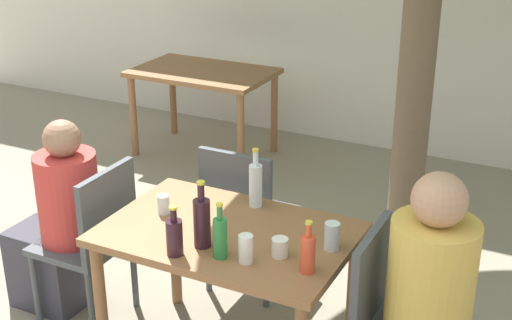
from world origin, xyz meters
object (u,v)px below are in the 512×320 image
object	(u,v)px
dining_table_front	(228,249)
drinking_glass_3	(332,236)
dining_table_back	(203,82)
patio_chair_0	(94,235)
drinking_glass_2	(163,204)
drinking_glass_0	(246,249)
wine_bottle_1	(202,221)
patio_chair_1	(393,316)
wine_bottle_3	(174,236)
water_bottle_0	(256,184)
drinking_glass_1	(280,247)
soda_bottle_2	(308,253)
green_bottle_4	(220,237)
patio_chair_2	(245,211)
person_seated_0	(59,228)

from	to	relation	value
dining_table_front	drinking_glass_3	size ratio (longest dim) A/B	9.13
dining_table_front	dining_table_back	bearing A→B (deg)	123.02
patio_chair_0	drinking_glass_2	world-z (taller)	patio_chair_0
drinking_glass_0	dining_table_front	bearing A→B (deg)	134.12
wine_bottle_1	drinking_glass_2	size ratio (longest dim) A/B	3.39
patio_chair_1	drinking_glass_0	distance (m)	0.71
wine_bottle_3	drinking_glass_3	world-z (taller)	wine_bottle_3
water_bottle_0	drinking_glass_1	size ratio (longest dim) A/B	3.64
patio_chair_1	wine_bottle_3	distance (m)	1.02
soda_bottle_2	green_bottle_4	world-z (taller)	green_bottle_4
patio_chair_2	drinking_glass_1	distance (m)	0.96
patio_chair_2	soda_bottle_2	world-z (taller)	soda_bottle_2
drinking_glass_3	dining_table_front	bearing A→B (deg)	-173.54
soda_bottle_2	green_bottle_4	xyz separation A→B (m)	(-0.39, -0.06, 0.01)
patio_chair_2	drinking_glass_3	distance (m)	0.98
patio_chair_2	person_seated_0	distance (m)	1.04
patio_chair_2	drinking_glass_3	size ratio (longest dim) A/B	7.12
patio_chair_0	dining_table_front	bearing A→B (deg)	90.00
person_seated_0	drinking_glass_3	bearing A→B (deg)	92.08
water_bottle_0	soda_bottle_2	world-z (taller)	water_bottle_0
dining_table_back	wine_bottle_1	world-z (taller)	wine_bottle_1
soda_bottle_2	wine_bottle_3	size ratio (longest dim) A/B	1.01
dining_table_front	wine_bottle_3	xyz separation A→B (m)	(-0.10, -0.30, 0.19)
wine_bottle_1	drinking_glass_0	bearing A→B (deg)	-8.38
patio_chair_1	drinking_glass_1	bearing A→B (deg)	101.82
person_seated_0	wine_bottle_3	size ratio (longest dim) A/B	4.86
patio_chair_2	wine_bottle_1	xyz separation A→B (m)	(0.21, -0.81, 0.35)
drinking_glass_1	drinking_glass_3	world-z (taller)	drinking_glass_3
patio_chair_0	patio_chair_1	bearing A→B (deg)	90.00
drinking_glass_0	patio_chair_2	bearing A→B (deg)	117.98
patio_chair_2	wine_bottle_1	size ratio (longest dim) A/B	2.86
patio_chair_2	drinking_glass_2	distance (m)	0.68
patio_chair_1	drinking_glass_3	bearing A→B (deg)	79.84
drinking_glass_2	water_bottle_0	bearing A→B (deg)	36.50
dining_table_back	water_bottle_0	size ratio (longest dim) A/B	3.74
drinking_glass_1	drinking_glass_2	bearing A→B (deg)	169.98
person_seated_0	green_bottle_4	distance (m)	1.23
green_bottle_4	drinking_glass_2	bearing A→B (deg)	151.63
dining_table_front	water_bottle_0	xyz separation A→B (m)	(0.00, 0.30, 0.22)
green_bottle_4	drinking_glass_3	xyz separation A→B (m)	(0.41, 0.29, -0.04)
dining_table_back	wine_bottle_3	size ratio (longest dim) A/B	4.92
dining_table_back	soda_bottle_2	xyz separation A→B (m)	(2.05, -2.58, 0.20)
dining_table_back	drinking_glass_3	distance (m)	3.13
patio_chair_0	water_bottle_0	xyz separation A→B (m)	(0.83, 0.30, 0.35)
dining_table_front	wine_bottle_3	size ratio (longest dim) A/B	4.97
water_bottle_0	drinking_glass_3	size ratio (longest dim) A/B	2.41
drinking_glass_1	green_bottle_4	bearing A→B (deg)	-150.68
wine_bottle_1	wine_bottle_3	world-z (taller)	wine_bottle_1
patio_chair_1	wine_bottle_3	size ratio (longest dim) A/B	3.88
patio_chair_0	drinking_glass_0	world-z (taller)	patio_chair_0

